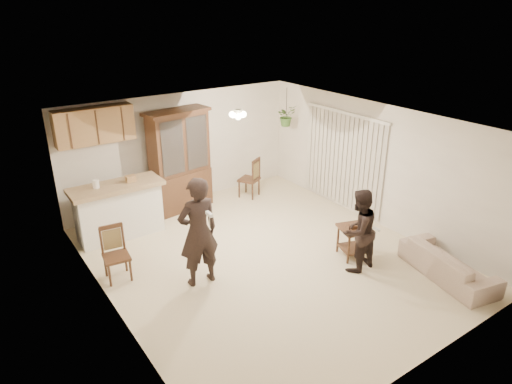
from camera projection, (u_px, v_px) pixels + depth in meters
floor at (266, 258)px, 8.29m from camera, size 6.50×6.50×0.00m
ceiling at (268, 124)px, 7.32m from camera, size 5.50×6.50×0.02m
wall_back at (182, 148)px, 10.26m from camera, size 5.50×0.02×2.50m
wall_front at (430, 284)px, 5.35m from camera, size 5.50×0.02×2.50m
wall_left at (108, 239)px, 6.36m from camera, size 0.02×6.50×2.50m
wall_right at (376, 165)px, 9.26m from camera, size 0.02×6.50×2.50m
breakfast_bar at (119, 213)px, 8.90m from camera, size 1.60×0.55×1.00m
bar_top at (116, 187)px, 8.69m from camera, size 1.75×0.70×0.08m
upper_cabinets at (94, 125)px, 8.80m from camera, size 1.50×0.34×0.70m
vertical_blinds at (343, 160)px, 9.97m from camera, size 0.06×2.30×2.10m
ceiling_fixture at (238, 114)px, 8.37m from camera, size 0.36×0.36×0.20m
hanging_plant at (286, 116)px, 10.60m from camera, size 0.43×0.37×0.48m
plant_cord at (287, 102)px, 10.47m from camera, size 0.01×0.01×0.65m
sofa at (449, 258)px, 7.60m from camera, size 1.13×1.99×0.73m
adult at (198, 234)px, 7.25m from camera, size 0.68×0.46×1.80m
child at (358, 234)px, 7.72m from camera, size 0.70×0.57×1.35m
china_hutch at (180, 161)px, 9.89m from camera, size 1.47×0.72×2.23m
side_table at (354, 241)px, 8.26m from camera, size 0.66×0.66×0.64m
chair_bar at (118, 265)px, 7.59m from camera, size 0.46×0.46×0.93m
chair_hutch_left at (189, 193)px, 10.32m from camera, size 0.64×0.64×1.06m
chair_hutch_right at (249, 186)px, 10.82m from camera, size 0.58×0.58×0.96m
controller_adult at (209, 214)px, 6.71m from camera, size 0.06×0.16×0.05m
controller_child at (376, 229)px, 7.39m from camera, size 0.05×0.13×0.04m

